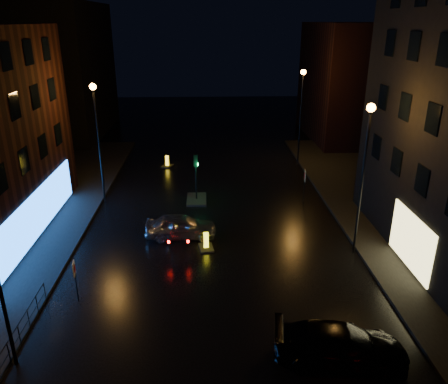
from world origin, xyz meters
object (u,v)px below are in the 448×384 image
(silver_hatchback, at_px, (181,226))
(road_sign_left, at_px, (75,272))
(traffic_signal, at_px, (196,194))
(bollard_near, at_px, (206,245))
(dark_sedan, at_px, (341,345))
(road_sign_right, at_px, (305,178))
(bollard_far, at_px, (167,164))

(silver_hatchback, relative_size, road_sign_left, 2.03)
(traffic_signal, distance_m, road_sign_left, 13.21)
(traffic_signal, relative_size, road_sign_left, 1.66)
(silver_hatchback, bearing_deg, bollard_near, -134.40)
(dark_sedan, height_order, bollard_near, dark_sedan)
(road_sign_left, bearing_deg, road_sign_right, 31.86)
(bollard_near, distance_m, road_sign_right, 9.82)
(road_sign_right, bearing_deg, silver_hatchback, 38.92)
(dark_sedan, bearing_deg, bollard_far, 27.18)
(bollard_near, bearing_deg, traffic_signal, 86.72)
(dark_sedan, distance_m, bollard_near, 10.40)
(bollard_near, height_order, road_sign_right, road_sign_right)
(traffic_signal, height_order, bollard_near, traffic_signal)
(silver_hatchback, bearing_deg, road_sign_left, 144.99)
(silver_hatchback, bearing_deg, road_sign_right, -58.18)
(road_sign_left, bearing_deg, dark_sedan, -30.73)
(dark_sedan, bearing_deg, silver_hatchback, 39.83)
(dark_sedan, distance_m, road_sign_right, 15.89)
(bollard_far, bearing_deg, dark_sedan, -49.15)
(dark_sedan, bearing_deg, road_sign_right, 0.85)
(bollard_near, bearing_deg, bollard_far, 94.10)
(traffic_signal, xyz_separation_m, bollard_near, (0.67, -7.28, -0.28))
(traffic_signal, height_order, road_sign_right, traffic_signal)
(bollard_far, height_order, road_sign_right, road_sign_right)
(dark_sedan, xyz_separation_m, road_sign_left, (-11.05, 4.29, 0.83))
(traffic_signal, height_order, dark_sedan, traffic_signal)
(road_sign_left, distance_m, road_sign_right, 17.32)
(silver_hatchback, distance_m, bollard_far, 13.89)
(bollard_far, bearing_deg, traffic_signal, -49.37)
(traffic_signal, xyz_separation_m, silver_hatchback, (-0.83, -5.79, 0.22))
(silver_hatchback, distance_m, road_sign_left, 7.74)
(road_sign_left, bearing_deg, silver_hatchback, 44.96)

